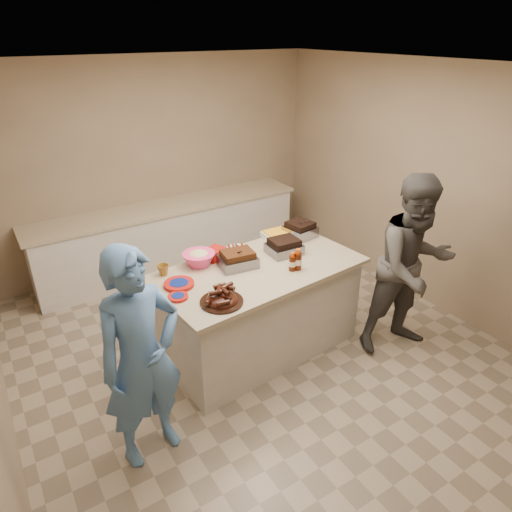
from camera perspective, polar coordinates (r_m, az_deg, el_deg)
room at (r=4.76m, az=0.39°, el=-11.90°), size 4.50×5.00×2.70m
back_counter at (r=6.23m, az=-10.63°, el=2.35°), size 3.60×0.64×0.90m
island at (r=4.83m, az=0.32°, el=-11.29°), size 2.06×1.21×0.94m
rib_platter at (r=3.79m, az=-4.31°, el=-5.83°), size 0.48×0.48×0.15m
pulled_pork_tray at (r=4.34m, az=-2.28°, el=-1.31°), size 0.37×0.30×0.10m
brisket_tray at (r=4.59m, az=3.51°, el=0.35°), size 0.34×0.29×0.10m
roasting_pan at (r=4.98m, az=5.49°, el=2.44°), size 0.33×0.33×0.12m
coleslaw_bowl at (r=4.39m, az=-7.11°, el=-1.12°), size 0.34×0.34×0.21m
sausage_plate at (r=4.65m, az=-2.23°, el=0.71°), size 0.33×0.33×0.05m
mac_cheese_dish at (r=4.93m, az=2.72°, el=2.33°), size 0.32×0.24×0.08m
bbq_bottle_a at (r=4.28m, az=4.52°, el=-1.81°), size 0.07×0.07×0.19m
bbq_bottle_b at (r=4.30m, az=5.19°, el=-1.67°), size 0.08×0.08×0.21m
mustard_bottle at (r=4.24m, az=-2.31°, el=-2.02°), size 0.04×0.04×0.11m
sauce_bowl at (r=4.39m, az=-2.53°, el=-0.93°), size 0.14×0.06×0.14m
plate_stack_large at (r=4.07m, az=-9.59°, el=-3.69°), size 0.29×0.29×0.03m
plate_stack_small at (r=3.90m, az=-9.71°, el=-5.20°), size 0.19×0.19×0.02m
plastic_cup at (r=4.28m, az=-11.46°, el=-2.31°), size 0.12×0.11×0.11m
basket_stack at (r=4.50m, az=-5.19°, el=-0.29°), size 0.25×0.22×0.10m
guest_blue at (r=4.00m, az=-12.61°, el=-22.20°), size 0.93×1.83×0.42m
guest_gray at (r=5.11m, az=17.49°, el=-10.33°), size 1.27×1.98×0.69m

